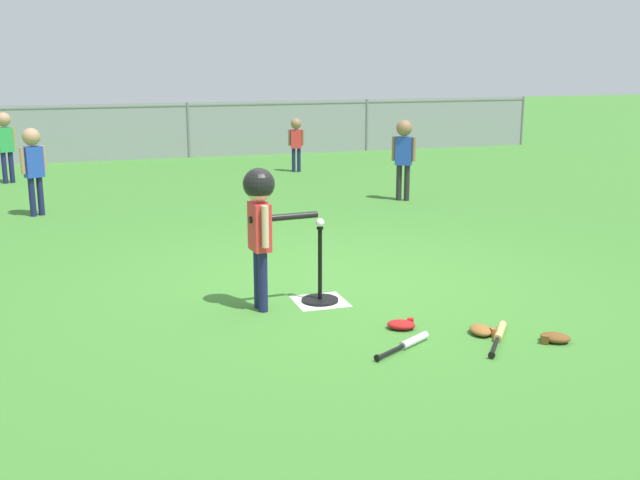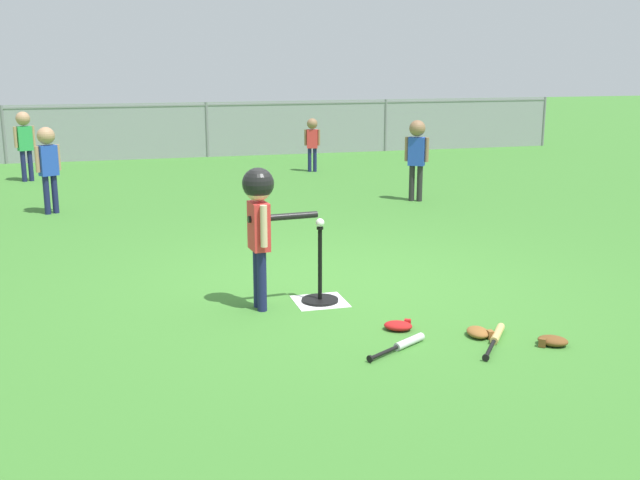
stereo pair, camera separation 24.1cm
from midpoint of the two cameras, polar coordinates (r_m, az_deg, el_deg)
The scene contains 15 objects.
ground_plane at distance 7.13m, azimuth 0.54°, elevation -3.38°, with size 60.00×60.00×0.00m, color #3D7A2D.
home_plate at distance 6.65m, azimuth -1.04°, elevation -4.58°, with size 0.44×0.44×0.01m, color white.
batting_tee at distance 6.62m, azimuth -1.05°, elevation -3.76°, with size 0.32×0.32×0.66m.
baseball_on_tee at distance 6.47m, azimuth -1.07°, elevation 1.30°, with size 0.07×0.07×0.07m, color white.
batter_child at distance 6.27m, azimuth -5.58°, elevation 2.25°, with size 0.64×0.34×1.20m.
fielder_deep_left at distance 11.27m, azimuth 5.65°, elevation 6.77°, with size 0.31×0.24×1.18m.
fielder_deep_right at distance 14.13m, azimuth -2.29°, elevation 7.64°, with size 0.28×0.19×0.98m.
fielder_near_right at distance 10.83m, azimuth -21.20°, elevation 5.60°, with size 0.31×0.23×1.17m.
fielder_deep_center at distance 13.88m, azimuth -22.89°, elevation 7.02°, with size 0.33×0.23×1.18m.
spare_bat_silver at distance 5.67m, azimuth 5.44°, elevation -7.64°, with size 0.55×0.36×0.06m.
spare_bat_wood at distance 5.93m, azimuth 12.06°, elevation -6.90°, with size 0.46×0.58×0.06m.
glove_by_plate at distance 5.96m, azimuth 15.99°, elevation -7.01°, with size 0.27×0.26×0.07m.
glove_near_bats at distance 6.02m, azimuth 4.96°, elevation -6.31°, with size 0.27×0.24×0.07m.
glove_tossed_aside at distance 5.98m, azimuth 10.80°, elevation -6.62°, with size 0.18×0.23×0.07m.
outfield_fence at distance 16.42m, azimuth -10.21°, elevation 8.20°, with size 16.06×0.06×1.15m.
Camera 1 is at (-2.24, -6.45, 2.07)m, focal length 42.94 mm.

